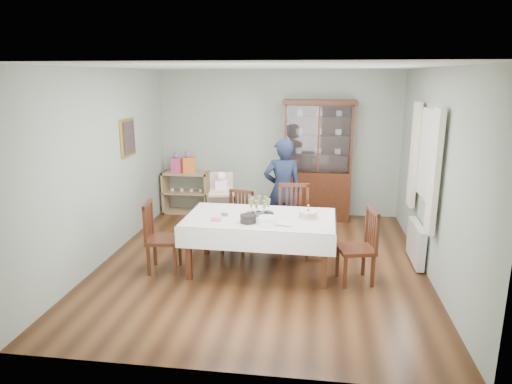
% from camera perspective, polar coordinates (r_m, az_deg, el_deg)
% --- Properties ---
extents(floor, '(5.00, 5.00, 0.00)m').
position_cam_1_polar(floor, '(6.58, 0.70, -8.85)').
color(floor, '#593319').
rests_on(floor, ground).
extents(room_shell, '(5.00, 5.00, 5.00)m').
position_cam_1_polar(room_shell, '(6.63, 1.31, 6.67)').
color(room_shell, '#9EAA99').
rests_on(room_shell, floor).
extents(dining_table, '(2.02, 1.19, 0.76)m').
position_cam_1_polar(dining_table, '(6.22, 0.52, -6.41)').
color(dining_table, '#482312').
rests_on(dining_table, floor).
extents(china_cabinet, '(1.30, 0.48, 2.18)m').
position_cam_1_polar(china_cabinet, '(8.39, 7.73, 4.14)').
color(china_cabinet, '#482312').
rests_on(china_cabinet, floor).
extents(sideboard, '(0.90, 0.38, 0.80)m').
position_cam_1_polar(sideboard, '(8.92, -8.70, -0.04)').
color(sideboard, tan).
rests_on(sideboard, floor).
extents(picture_frame, '(0.04, 0.48, 0.58)m').
position_cam_1_polar(picture_frame, '(7.47, -15.74, 6.59)').
color(picture_frame, gold).
rests_on(picture_frame, room_shell).
extents(window, '(0.04, 1.02, 1.22)m').
position_cam_1_polar(window, '(6.56, 20.78, 4.29)').
color(window, white).
rests_on(window, room_shell).
extents(curtain_left, '(0.07, 0.30, 1.55)m').
position_cam_1_polar(curtain_left, '(5.97, 21.42, 2.34)').
color(curtain_left, silver).
rests_on(curtain_left, room_shell).
extents(curtain_right, '(0.07, 0.30, 1.55)m').
position_cam_1_polar(curtain_right, '(7.16, 19.17, 4.39)').
color(curtain_right, silver).
rests_on(curtain_right, room_shell).
extents(radiator, '(0.10, 0.80, 0.55)m').
position_cam_1_polar(radiator, '(6.85, 19.37, -6.02)').
color(radiator, white).
rests_on(radiator, floor).
extents(chair_far_left, '(0.49, 0.49, 0.91)m').
position_cam_1_polar(chair_far_left, '(6.93, -2.35, -5.22)').
color(chair_far_left, '#482312').
rests_on(chair_far_left, floor).
extents(chair_far_right, '(0.51, 0.51, 1.05)m').
position_cam_1_polar(chair_far_right, '(6.76, 4.69, -5.39)').
color(chair_far_right, '#482312').
rests_on(chair_far_right, floor).
extents(chair_end_left, '(0.48, 0.48, 0.96)m').
position_cam_1_polar(chair_end_left, '(6.37, -11.55, -7.16)').
color(chair_end_left, '#482312').
rests_on(chair_end_left, floor).
extents(chair_end_right, '(0.52, 0.52, 0.96)m').
position_cam_1_polar(chair_end_right, '(6.05, 12.44, -8.37)').
color(chair_end_right, '#482312').
rests_on(chair_end_right, floor).
extents(woman, '(0.68, 0.53, 1.66)m').
position_cam_1_polar(woman, '(7.22, 3.32, 0.21)').
color(woman, black).
rests_on(woman, floor).
extents(high_chair, '(0.58, 0.58, 1.11)m').
position_cam_1_polar(high_chair, '(7.39, -4.29, -2.64)').
color(high_chair, black).
rests_on(high_chair, floor).
extents(champagne_tray, '(0.39, 0.39, 0.24)m').
position_cam_1_polar(champagne_tray, '(6.15, 0.45, -2.27)').
color(champagne_tray, silver).
rests_on(champagne_tray, dining_table).
extents(birthday_cake, '(0.27, 0.27, 0.19)m').
position_cam_1_polar(birthday_cake, '(6.05, 6.54, -2.86)').
color(birthday_cake, white).
rests_on(birthday_cake, dining_table).
extents(plate_stack_dark, '(0.22, 0.22, 0.10)m').
position_cam_1_polar(plate_stack_dark, '(5.85, -0.98, -3.36)').
color(plate_stack_dark, black).
rests_on(plate_stack_dark, dining_table).
extents(plate_stack_white, '(0.28, 0.28, 0.10)m').
position_cam_1_polar(plate_stack_white, '(5.77, 1.38, -3.61)').
color(plate_stack_white, white).
rests_on(plate_stack_white, dining_table).
extents(napkin_stack, '(0.15, 0.15, 0.02)m').
position_cam_1_polar(napkin_stack, '(5.98, -5.03, -3.45)').
color(napkin_stack, '#DD517A').
rests_on(napkin_stack, dining_table).
extents(cutlery, '(0.15, 0.19, 0.01)m').
position_cam_1_polar(cutlery, '(6.19, -4.31, -2.83)').
color(cutlery, silver).
rests_on(cutlery, dining_table).
extents(cake_knife, '(0.25, 0.08, 0.01)m').
position_cam_1_polar(cake_knife, '(5.74, 3.16, -4.22)').
color(cake_knife, silver).
rests_on(cake_knife, dining_table).
extents(gift_bag_pink, '(0.23, 0.17, 0.38)m').
position_cam_1_polar(gift_bag_pink, '(8.82, -9.87, 3.53)').
color(gift_bag_pink, '#DD517A').
rests_on(gift_bag_pink, sideboard).
extents(gift_bag_orange, '(0.27, 0.23, 0.42)m').
position_cam_1_polar(gift_bag_orange, '(8.75, -8.45, 3.63)').
color(gift_bag_orange, orange).
rests_on(gift_bag_orange, sideboard).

